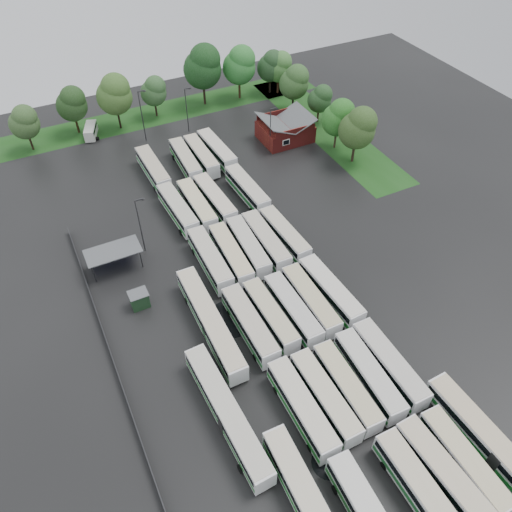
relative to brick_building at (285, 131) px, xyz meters
name	(u,v)px	position (x,y,z in m)	size (l,w,h in m)	color
ground	(282,328)	(-24.00, -42.77, -1.87)	(160.00, 160.00, 0.00)	black
brick_building	(285,131)	(0.00, 0.00, 0.00)	(10.07, 8.60, 5.39)	maroon
wash_shed	(113,252)	(-41.20, -20.74, 1.12)	(8.20, 4.20, 3.58)	#2D2D30
utility_hut	(139,299)	(-40.20, -30.17, -0.55)	(2.70, 2.20, 2.62)	#153319
grass_strip_north	(150,115)	(-22.00, 22.03, -1.86)	(80.00, 10.00, 0.01)	#174413
grass_strip_east	(326,128)	(10.00, 0.03, -1.86)	(10.00, 50.00, 0.01)	#174413
west_fence	(107,342)	(-46.20, -34.77, -1.27)	(0.10, 50.00, 1.20)	#2D2D30
bus_r0c2	(420,490)	(-21.97, -68.64, 0.05)	(2.77, 12.55, 3.49)	white
bus_r0c3	(443,474)	(-18.75, -68.52, 0.07)	(3.19, 12.76, 3.52)	white
bus_r0c4	(464,461)	(-15.78, -68.42, -0.02)	(2.74, 12.12, 3.36)	white
bus_r1c0	(302,408)	(-28.21, -55.25, 0.08)	(2.78, 12.72, 3.54)	white
bus_r1c1	(325,397)	(-25.06, -55.19, 0.02)	(2.67, 12.35, 3.43)	white
bus_r1c2	(346,387)	(-22.00, -55.21, -0.01)	(2.89, 12.17, 3.37)	white
bus_r1c3	(369,375)	(-18.64, -55.08, 0.04)	(3.24, 12.59, 3.47)	white
bus_r1c4	(389,364)	(-15.48, -54.94, 0.08)	(2.80, 12.75, 3.54)	white
bus_r2c0	(250,325)	(-28.36, -41.68, 0.09)	(2.75, 12.75, 3.55)	white
bus_r2c1	(270,315)	(-25.12, -41.42, -0.01)	(2.74, 12.13, 3.37)	white
bus_r2c2	(293,309)	(-21.87, -41.88, 0.02)	(2.72, 12.32, 3.42)	white
bus_r2c3	(310,301)	(-18.88, -41.60, 0.04)	(2.78, 12.46, 3.46)	white
bus_r2c4	(330,291)	(-15.45, -41.42, 0.09)	(3.25, 12.90, 3.56)	white
bus_r3c0	(210,259)	(-28.31, -27.84, 0.09)	(2.94, 12.79, 3.55)	white
bus_r3c1	(231,255)	(-25.04, -28.25, 0.04)	(3.15, 12.54, 3.46)	white
bus_r3c2	(248,247)	(-21.88, -27.80, 0.02)	(3.22, 12.46, 3.44)	white
bus_r3c3	(266,241)	(-18.86, -27.94, 0.06)	(2.84, 12.63, 3.51)	white
bus_r3c4	(284,235)	(-15.45, -27.83, -0.01)	(3.05, 12.23, 3.38)	white
bus_r4c0	(178,209)	(-28.55, -14.30, 0.05)	(3.19, 12.64, 3.49)	white
bus_r4c1	(197,205)	(-25.23, -14.70, 0.05)	(2.68, 12.53, 3.49)	white
bus_r4c2	(215,199)	(-21.88, -14.55, 0.06)	(3.17, 12.68, 3.50)	white
bus_r4c4	(247,189)	(-15.61, -14.45, 0.05)	(3.09, 12.59, 3.48)	white
bus_r5c0	(153,169)	(-28.57, -1.11, 0.09)	(2.92, 12.81, 3.55)	white
bus_r5c2	(186,160)	(-22.11, -0.93, 0.03)	(3.13, 12.49, 3.45)	white
bus_r5c3	(201,156)	(-18.86, -0.92, 0.03)	(2.69, 12.41, 3.45)	white
bus_r5c4	(217,150)	(-15.45, -0.45, 0.07)	(3.23, 12.77, 3.53)	white
artic_bus_west_b	(210,322)	(-32.92, -38.89, 0.09)	(2.92, 19.06, 3.53)	white
artic_bus_west_c	(227,413)	(-36.29, -51.95, 0.04)	(3.31, 18.61, 3.44)	white
artic_bus_east	(495,450)	(-11.89, -68.97, 0.08)	(3.35, 18.98, 3.51)	white
minibus	(91,131)	(-35.65, 18.96, -0.54)	(3.77, 5.85, 2.40)	silver
tree_north_0	(24,122)	(-47.31, 19.17, 4.35)	(5.83, 5.83, 9.66)	black
tree_north_1	(72,103)	(-37.55, 21.71, 4.75)	(6.21, 6.21, 10.28)	black
tree_north_2	(115,94)	(-29.13, 19.55, 5.89)	(7.28, 7.28, 12.06)	black
tree_north_3	(154,91)	(-20.55, 21.06, 4.04)	(5.55, 5.55, 9.19)	black
tree_north_4	(203,66)	(-8.87, 21.38, 7.02)	(8.34, 8.34, 13.81)	black
tree_north_5	(240,65)	(-0.45, 20.55, 6.03)	(7.41, 7.41, 12.27)	#3A2114
tree_north_6	(279,66)	(8.68, 18.85, 4.52)	(6.00, 6.00, 9.94)	#3B2213
tree_east_0	(359,128)	(8.10, -13.16, 5.52)	(6.94, 6.94, 11.49)	#2D2117
tree_east_1	(339,117)	(7.67, -7.38, 4.90)	(6.35, 6.35, 10.51)	#3A2D1F
tree_east_2	(321,98)	(10.05, 3.07, 3.53)	(5.07, 5.07, 8.40)	#39271C
tree_east_3	(295,82)	(7.53, 9.70, 4.95)	(6.40, 6.40, 10.59)	black
tree_east_4	(271,66)	(7.10, 19.81, 4.64)	(6.11, 6.11, 10.11)	black
lamp_post_ne	(271,127)	(-4.76, -2.64, 3.51)	(1.43, 0.28, 9.26)	#2D2D30
lamp_post_nw	(140,222)	(-36.01, -19.40, 3.99)	(1.55, 0.30, 10.08)	#2D2D30
lamp_post_back_w	(142,113)	(-25.82, 12.37, 4.40)	(1.66, 0.32, 10.80)	#2D2D30
lamp_post_back_e	(187,107)	(-16.60, 11.84, 3.68)	(1.47, 0.29, 9.55)	#2D2D30
puddle_0	(329,463)	(-28.29, -61.52, -1.86)	(3.88, 3.88, 0.01)	black
puddle_1	(442,463)	(-16.99, -67.13, -1.86)	(3.95, 3.95, 0.01)	black
puddle_2	(231,318)	(-29.54, -38.14, -1.86)	(6.92, 6.92, 0.01)	black
puddle_3	(308,320)	(-20.13, -43.20, -1.86)	(3.79, 3.79, 0.01)	black
puddle_4	(452,407)	(-11.32, -62.45, -1.86)	(2.52, 2.52, 0.01)	black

